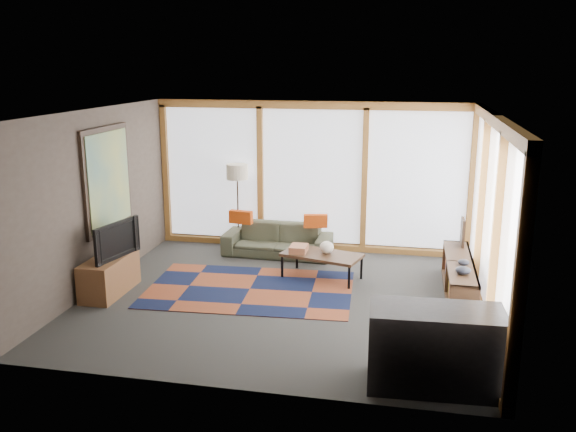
% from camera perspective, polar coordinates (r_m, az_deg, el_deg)
% --- Properties ---
extents(ground, '(5.50, 5.50, 0.00)m').
position_cam_1_polar(ground, '(8.65, -0.54, -7.72)').
color(ground, '#292927').
rests_on(ground, ground).
extents(room_envelope, '(5.52, 5.02, 2.62)m').
position_cam_1_polar(room_envelope, '(8.66, 3.43, 2.92)').
color(room_envelope, '#41352F').
rests_on(room_envelope, ground).
extents(rug, '(3.07, 2.08, 0.01)m').
position_cam_1_polar(rug, '(8.99, -3.59, -6.84)').
color(rug, brown).
rests_on(rug, ground).
extents(sofa, '(1.85, 0.76, 0.54)m').
position_cam_1_polar(sofa, '(10.47, -0.97, -2.25)').
color(sofa, '#363627').
rests_on(sofa, ground).
extents(pillow_left, '(0.42, 0.17, 0.22)m').
position_cam_1_polar(pillow_left, '(10.49, -4.43, -0.10)').
color(pillow_left, '#B03C0D').
rests_on(pillow_left, sofa).
extents(pillow_right, '(0.42, 0.21, 0.22)m').
position_cam_1_polar(pillow_right, '(10.22, 2.59, -0.46)').
color(pillow_right, '#B03C0D').
rests_on(pillow_right, sofa).
extents(floor_lamp, '(0.38, 0.38, 1.51)m').
position_cam_1_polar(floor_lamp, '(10.80, -4.71, 0.90)').
color(floor_lamp, black).
rests_on(floor_lamp, ground).
extents(coffee_table, '(1.30, 0.89, 0.39)m').
position_cam_1_polar(coffee_table, '(9.38, 3.18, -4.69)').
color(coffee_table, '#331F14').
rests_on(coffee_table, ground).
extents(book_stack, '(0.26, 0.32, 0.11)m').
position_cam_1_polar(book_stack, '(9.37, 1.00, -3.08)').
color(book_stack, '#9C5B3B').
rests_on(book_stack, coffee_table).
extents(vase, '(0.26, 0.26, 0.19)m').
position_cam_1_polar(vase, '(9.32, 3.64, -2.94)').
color(vase, silver).
rests_on(vase, coffee_table).
extents(bookshelf, '(0.37, 2.05, 0.51)m').
position_cam_1_polar(bookshelf, '(9.01, 15.70, -5.63)').
color(bookshelf, '#331F14').
rests_on(bookshelf, ground).
extents(bowl_a, '(0.23, 0.23, 0.10)m').
position_cam_1_polar(bowl_a, '(8.39, 16.07, -4.90)').
color(bowl_a, black).
rests_on(bowl_a, bookshelf).
extents(bowl_b, '(0.16, 0.16, 0.08)m').
position_cam_1_polar(bowl_b, '(8.76, 16.11, -4.18)').
color(bowl_b, black).
rests_on(bowl_b, bookshelf).
extents(shelf_picture, '(0.05, 0.32, 0.42)m').
position_cam_1_polar(shelf_picture, '(9.64, 16.02, -1.45)').
color(shelf_picture, black).
rests_on(shelf_picture, bookshelf).
extents(tv_console, '(0.45, 1.07, 0.53)m').
position_cam_1_polar(tv_console, '(9.12, -16.36, -5.35)').
color(tv_console, brown).
rests_on(tv_console, ground).
extents(television, '(0.32, 0.92, 0.53)m').
position_cam_1_polar(television, '(8.96, -16.12, -2.11)').
color(television, black).
rests_on(television, tv_console).
extents(bar_counter, '(1.36, 0.69, 0.84)m').
position_cam_1_polar(bar_counter, '(6.47, 13.61, -11.96)').
color(bar_counter, black).
rests_on(bar_counter, ground).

